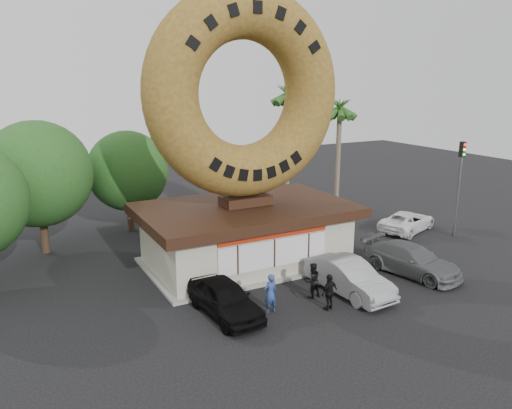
{
  "coord_description": "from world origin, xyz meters",
  "views": [
    {
      "loc": [
        -11.65,
        -17.0,
        9.91
      ],
      "look_at": [
        -0.44,
        4.0,
        3.82
      ],
      "focal_mm": 35.0,
      "sensor_mm": 36.0,
      "label": 1
    }
  ],
  "objects_px": {
    "traffic_signal": "(460,177)",
    "person_left": "(270,293)",
    "person_center": "(312,280)",
    "giant_donut": "(245,94)",
    "donut_shop": "(246,232)",
    "street_lamp": "(155,159)",
    "car_grey": "(411,260)",
    "car_white": "(407,221)",
    "car_black": "(225,298)",
    "car_silver": "(349,277)",
    "person_right": "(329,292)"
  },
  "relations": [
    {
      "from": "giant_donut",
      "to": "person_center",
      "type": "distance_m",
      "value": 9.88
    },
    {
      "from": "car_silver",
      "to": "car_white",
      "type": "distance_m",
      "value": 11.39
    },
    {
      "from": "person_center",
      "to": "person_right",
      "type": "distance_m",
      "value": 1.42
    },
    {
      "from": "car_grey",
      "to": "giant_donut",
      "type": "bearing_deg",
      "value": 128.67
    },
    {
      "from": "street_lamp",
      "to": "giant_donut",
      "type": "bearing_deg",
      "value": -79.49
    },
    {
      "from": "person_left",
      "to": "person_right",
      "type": "xyz_separation_m",
      "value": [
        2.41,
        -0.97,
        -0.06
      ]
    },
    {
      "from": "car_silver",
      "to": "car_grey",
      "type": "height_order",
      "value": "car_silver"
    },
    {
      "from": "person_right",
      "to": "car_black",
      "type": "relative_size",
      "value": 0.36
    },
    {
      "from": "person_right",
      "to": "car_grey",
      "type": "bearing_deg",
      "value": 177.54
    },
    {
      "from": "car_grey",
      "to": "car_white",
      "type": "distance_m",
      "value": 7.75
    },
    {
      "from": "donut_shop",
      "to": "street_lamp",
      "type": "height_order",
      "value": "street_lamp"
    },
    {
      "from": "giant_donut",
      "to": "traffic_signal",
      "type": "relative_size",
      "value": 1.75
    },
    {
      "from": "person_center",
      "to": "car_white",
      "type": "bearing_deg",
      "value": -155.51
    },
    {
      "from": "street_lamp",
      "to": "car_black",
      "type": "height_order",
      "value": "street_lamp"
    },
    {
      "from": "giant_donut",
      "to": "person_right",
      "type": "height_order",
      "value": "giant_donut"
    },
    {
      "from": "car_black",
      "to": "car_grey",
      "type": "bearing_deg",
      "value": -5.81
    },
    {
      "from": "car_black",
      "to": "street_lamp",
      "type": "bearing_deg",
      "value": 79.38
    },
    {
      "from": "donut_shop",
      "to": "car_silver",
      "type": "height_order",
      "value": "donut_shop"
    },
    {
      "from": "street_lamp",
      "to": "car_white",
      "type": "bearing_deg",
      "value": -34.83
    },
    {
      "from": "donut_shop",
      "to": "car_grey",
      "type": "distance_m",
      "value": 8.78
    },
    {
      "from": "donut_shop",
      "to": "person_left",
      "type": "relative_size",
      "value": 6.3
    },
    {
      "from": "donut_shop",
      "to": "car_white",
      "type": "bearing_deg",
      "value": 1.28
    },
    {
      "from": "traffic_signal",
      "to": "car_grey",
      "type": "distance_m",
      "value": 8.5
    },
    {
      "from": "person_left",
      "to": "person_center",
      "type": "bearing_deg",
      "value": -174.2
    },
    {
      "from": "donut_shop",
      "to": "car_grey",
      "type": "height_order",
      "value": "donut_shop"
    },
    {
      "from": "donut_shop",
      "to": "street_lamp",
      "type": "relative_size",
      "value": 1.4
    },
    {
      "from": "person_center",
      "to": "car_silver",
      "type": "height_order",
      "value": "person_center"
    },
    {
      "from": "traffic_signal",
      "to": "person_right",
      "type": "height_order",
      "value": "traffic_signal"
    },
    {
      "from": "giant_donut",
      "to": "car_black",
      "type": "relative_size",
      "value": 2.34
    },
    {
      "from": "donut_shop",
      "to": "person_left",
      "type": "distance_m",
      "value": 6.11
    },
    {
      "from": "person_left",
      "to": "car_grey",
      "type": "distance_m",
      "value": 8.63
    },
    {
      "from": "traffic_signal",
      "to": "car_silver",
      "type": "bearing_deg",
      "value": -161.83
    },
    {
      "from": "car_grey",
      "to": "person_center",
      "type": "bearing_deg",
      "value": 166.47
    },
    {
      "from": "street_lamp",
      "to": "car_black",
      "type": "bearing_deg",
      "value": -96.56
    },
    {
      "from": "car_silver",
      "to": "giant_donut",
      "type": "bearing_deg",
      "value": 109.77
    },
    {
      "from": "giant_donut",
      "to": "traffic_signal",
      "type": "distance_m",
      "value": 15.08
    },
    {
      "from": "donut_shop",
      "to": "car_white",
      "type": "relative_size",
      "value": 2.38
    },
    {
      "from": "donut_shop",
      "to": "car_silver",
      "type": "xyz_separation_m",
      "value": [
        2.5,
        -5.77,
        -0.96
      ]
    },
    {
      "from": "traffic_signal",
      "to": "person_center",
      "type": "xyz_separation_m",
      "value": [
        -13.29,
        -3.35,
        -3.03
      ]
    },
    {
      "from": "person_center",
      "to": "car_black",
      "type": "height_order",
      "value": "person_center"
    },
    {
      "from": "giant_donut",
      "to": "car_silver",
      "type": "relative_size",
      "value": 2.18
    },
    {
      "from": "traffic_signal",
      "to": "person_right",
      "type": "bearing_deg",
      "value": -160.36
    },
    {
      "from": "person_left",
      "to": "car_black",
      "type": "distance_m",
      "value": 1.96
    },
    {
      "from": "car_white",
      "to": "street_lamp",
      "type": "bearing_deg",
      "value": 35.64
    },
    {
      "from": "traffic_signal",
      "to": "car_black",
      "type": "bearing_deg",
      "value": -170.07
    },
    {
      "from": "street_lamp",
      "to": "person_left",
      "type": "bearing_deg",
      "value": -89.67
    },
    {
      "from": "traffic_signal",
      "to": "person_left",
      "type": "height_order",
      "value": "traffic_signal"
    },
    {
      "from": "street_lamp",
      "to": "person_center",
      "type": "height_order",
      "value": "street_lamp"
    },
    {
      "from": "giant_donut",
      "to": "person_left",
      "type": "bearing_deg",
      "value": -106.91
    },
    {
      "from": "donut_shop",
      "to": "car_grey",
      "type": "bearing_deg",
      "value": -38.17
    }
  ]
}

